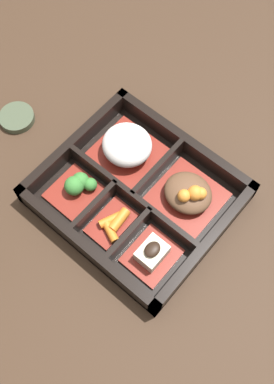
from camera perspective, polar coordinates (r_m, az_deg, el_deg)
ground_plane at (r=0.71m, az=-0.00°, el=-0.85°), size 3.00×3.00×0.00m
bento_base at (r=0.71m, az=-0.00°, el=-0.68°), size 0.28×0.25×0.01m
bento_rim at (r=0.69m, az=-0.19°, el=-0.36°), size 0.28×0.25×0.04m
bowl_rice at (r=0.71m, az=-1.27°, el=5.84°), size 0.10×0.10×0.05m
bowl_stew at (r=0.69m, az=6.54°, el=-0.26°), size 0.10×0.10×0.05m
bowl_greens at (r=0.70m, az=-7.55°, el=0.68°), size 0.07×0.08×0.04m
bowl_carrots at (r=0.68m, az=-2.91°, el=-4.00°), size 0.05×0.08×0.02m
bowl_tofu at (r=0.65m, az=1.91°, el=-7.84°), size 0.07×0.08×0.04m
sauce_dish at (r=0.80m, az=-15.01°, el=9.13°), size 0.06×0.06×0.01m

